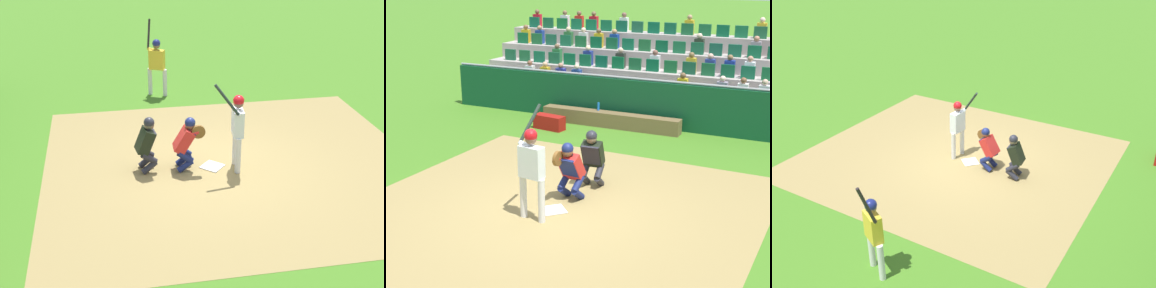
% 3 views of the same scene
% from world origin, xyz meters
% --- Properties ---
extents(ground_plane, '(160.00, 160.00, 0.00)m').
position_xyz_m(ground_plane, '(0.00, 0.00, 0.00)').
color(ground_plane, '#40751E').
extents(infield_dirt_patch, '(7.86, 8.78, 0.01)m').
position_xyz_m(infield_dirt_patch, '(0.00, 0.50, 0.00)').
color(infield_dirt_patch, olive).
rests_on(infield_dirt_patch, ground_plane).
extents(home_plate_marker, '(0.62, 0.62, 0.02)m').
position_xyz_m(home_plate_marker, '(0.00, 0.00, 0.02)').
color(home_plate_marker, white).
rests_on(home_plate_marker, infield_dirt_patch).
extents(batter_at_plate, '(0.61, 0.73, 2.09)m').
position_xyz_m(batter_at_plate, '(0.17, 0.50, 1.09)').
color(batter_at_plate, silver).
rests_on(batter_at_plate, ground_plane).
extents(catcher_crouching, '(0.49, 0.71, 1.26)m').
position_xyz_m(catcher_crouching, '(-0.05, -0.59, 0.70)').
color(catcher_crouching, navy).
rests_on(catcher_crouching, ground_plane).
extents(home_plate_umpire, '(0.49, 0.49, 1.29)m').
position_xyz_m(home_plate_umpire, '(-0.15, -1.46, 0.70)').
color(home_plate_umpire, '#25252E').
rests_on(home_plate_umpire, ground_plane).
extents(dugout_wall, '(14.10, 0.24, 1.43)m').
position_xyz_m(dugout_wall, '(0.00, -6.56, 0.69)').
color(dugout_wall, '#0D4225').
rests_on(dugout_wall, ground_plane).
extents(dugout_bench, '(4.27, 0.40, 0.44)m').
position_xyz_m(dugout_bench, '(1.35, -6.01, 0.22)').
color(dugout_bench, brown).
rests_on(dugout_bench, ground_plane).
extents(water_bottle_on_bench, '(0.07, 0.07, 0.24)m').
position_xyz_m(water_bottle_on_bench, '(1.75, -6.08, 0.56)').
color(water_bottle_on_bench, blue).
rests_on(water_bottle_on_bench, dugout_bench).
extents(equipment_duffel_bag, '(0.97, 0.48, 0.41)m').
position_xyz_m(equipment_duffel_bag, '(2.84, -5.02, 0.21)').
color(equipment_duffel_bag, maroon).
rests_on(equipment_duffel_bag, ground_plane).
extents(bleacher_stand, '(15.71, 3.82, 2.88)m').
position_xyz_m(bleacher_stand, '(-0.01, -10.72, 0.85)').
color(bleacher_stand, '#A49994').
rests_on(bleacher_stand, ground_plane).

